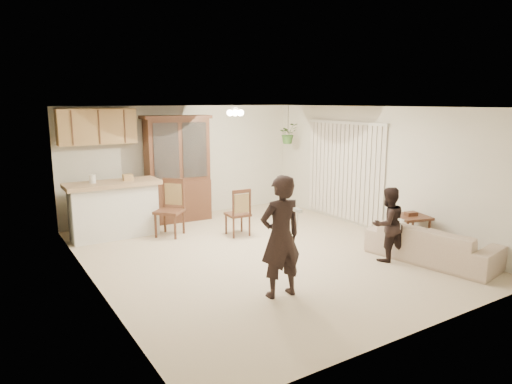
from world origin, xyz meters
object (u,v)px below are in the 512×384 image
adult (281,232)px  side_table (410,232)px  chair_hutch_left (170,220)px  chair_hutch_right (238,222)px  chair_bar (90,222)px  china_hutch (178,169)px  child (388,221)px  sofa (432,240)px

adult → side_table: (3.09, 0.40, -0.58)m
chair_hutch_left → chair_hutch_right: (1.15, -0.67, -0.05)m
chair_bar → chair_hutch_left: chair_hutch_left is taller
china_hutch → chair_hutch_left: size_ratio=2.08×
side_table → chair_hutch_right: bearing=131.9°
child → chair_bar: child is taller
side_table → chair_bar: chair_bar is taller
chair_hutch_left → adult: bearing=-40.1°
chair_hutch_right → china_hutch: bearing=-69.1°
adult → chair_hutch_left: (-0.21, 3.47, -0.59)m
adult → chair_hutch_left: adult is taller
adult → chair_bar: adult is taller
child → china_hutch: (-1.89, 4.27, 0.46)m
sofa → chair_hutch_left: size_ratio=1.69×
child → side_table: (0.79, 0.18, -0.35)m
side_table → sofa: bearing=-108.1°
chair_hutch_left → chair_hutch_right: bearing=16.2°
chair_hutch_right → side_table: bearing=135.5°
sofa → child: size_ratio=1.39×
china_hutch → chair_hutch_left: 1.46m
sofa → side_table: 0.64m
chair_hutch_right → child: bearing=121.4°
sofa → chair_bar: 6.30m
adult → sofa: bearing=179.2°
chair_hutch_left → chair_bar: bearing=-165.2°
adult → child: adult is taller
sofa → china_hutch: size_ratio=0.82×
china_hutch → chair_hutch_right: (0.53, -1.70, -0.87)m
chair_hutch_left → chair_hutch_right: size_ratio=1.17×
child → adult: bearing=11.5°
child → chair_hutch_left: child is taller
chair_bar → child: bearing=-51.6°
sofa → child: child is taller
side_table → chair_bar: (-4.62, 3.88, -0.03)m
sofa → chair_hutch_right: 3.58m
side_table → chair_hutch_right: chair_hutch_right is taller
sofa → adult: 2.95m
adult → chair_bar: 4.59m
sofa → chair_hutch_left: 4.80m
adult → chair_hutch_right: 3.02m
side_table → chair_hutch_left: chair_hutch_left is taller
china_hutch → chair_hutch_right: size_ratio=2.43×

